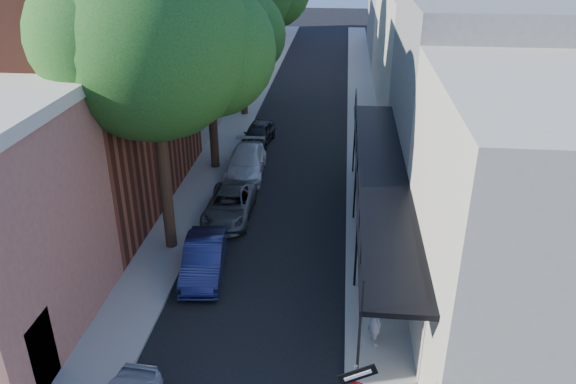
% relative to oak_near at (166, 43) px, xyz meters
% --- Properties ---
extents(road_surface, '(6.00, 64.00, 0.01)m').
position_rel_oak_near_xyz_m(road_surface, '(3.37, 19.74, -7.87)').
color(road_surface, black).
rests_on(road_surface, ground).
extents(sidewalk_left, '(2.00, 64.00, 0.12)m').
position_rel_oak_near_xyz_m(sidewalk_left, '(-0.63, 19.74, -7.82)').
color(sidewalk_left, gray).
rests_on(sidewalk_left, ground).
extents(sidewalk_right, '(2.00, 64.00, 0.12)m').
position_rel_oak_near_xyz_m(sidewalk_right, '(7.37, 19.74, -7.82)').
color(sidewalk_right, gray).
rests_on(sidewalk_right, ground).
extents(buildings_left, '(10.10, 59.10, 12.00)m').
position_rel_oak_near_xyz_m(buildings_left, '(-5.93, 18.50, -2.94)').
color(buildings_left, '#B2755B').
rests_on(buildings_left, ground).
extents(buildings_right, '(9.80, 55.00, 10.00)m').
position_rel_oak_near_xyz_m(buildings_right, '(12.36, 19.23, -3.45)').
color(buildings_right, beige).
rests_on(buildings_right, ground).
extents(oak_near, '(7.48, 6.80, 11.42)m').
position_rel_oak_near_xyz_m(oak_near, '(0.00, 0.00, 0.00)').
color(oak_near, '#382716').
rests_on(oak_near, ground).
extents(oak_mid, '(6.60, 6.00, 10.20)m').
position_rel_oak_near_xyz_m(oak_mid, '(-0.05, 7.97, -0.82)').
color(oak_mid, '#382716').
rests_on(oak_mid, ground).
extents(parked_car_b, '(1.80, 4.04, 1.29)m').
position_rel_oak_near_xyz_m(parked_car_b, '(1.28, -1.89, -7.23)').
color(parked_car_b, '#161B45').
rests_on(parked_car_b, ground).
extents(parked_car_c, '(1.98, 4.21, 1.16)m').
position_rel_oak_near_xyz_m(parked_car_c, '(1.36, 2.46, -7.30)').
color(parked_car_c, '#4E5155').
rests_on(parked_car_c, ground).
extents(parked_car_d, '(2.05, 4.58, 1.31)m').
position_rel_oak_near_xyz_m(parked_car_d, '(1.30, 7.11, -7.23)').
color(parked_car_d, silver).
rests_on(parked_car_d, ground).
extents(parked_car_e, '(1.79, 3.76, 1.24)m').
position_rel_oak_near_xyz_m(parked_car_e, '(1.27, 11.48, -7.26)').
color(parked_car_e, black).
rests_on(parked_car_e, ground).
extents(pedestrian, '(0.55, 0.69, 1.65)m').
position_rel_oak_near_xyz_m(pedestrian, '(7.23, -5.18, -6.93)').
color(pedestrian, gray).
rests_on(pedestrian, sidewalk_right).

